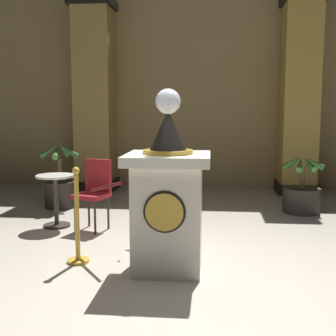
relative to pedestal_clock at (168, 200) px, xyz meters
name	(u,v)px	position (x,y,z in m)	size (l,w,h in m)	color
ground_plane	(178,270)	(0.10, -0.01, -0.73)	(11.70, 11.70, 0.00)	beige
back_wall	(196,93)	(0.10, 4.96, 1.25)	(11.70, 0.16, 3.95)	tan
pedestal_clock	(168,200)	(0.00, 0.00, 0.00)	(0.84, 0.84, 1.84)	silver
stanchion_near	(181,212)	(0.06, 1.03, -0.36)	(0.24, 0.24, 1.04)	gold
stanchion_far	(77,229)	(-0.98, 0.10, -0.36)	(0.24, 0.24, 1.04)	gold
velvet_rope	(133,184)	(-0.46, 0.57, 0.06)	(1.02, 1.02, 0.22)	#591419
column_left	(95,98)	(-1.93, 4.49, 1.16)	(0.87, 0.87, 3.79)	black
column_right	(300,97)	(2.13, 4.49, 1.16)	(0.80, 0.80, 3.79)	black
potted_palm_left	(60,189)	(-2.09, 2.74, -0.42)	(0.68, 0.68, 1.10)	#2D2823
potted_palm_right	(302,195)	(1.88, 2.74, -0.45)	(0.68, 0.63, 0.95)	#2D2823
cafe_table	(56,194)	(-1.72, 1.52, -0.26)	(0.54, 0.54, 0.73)	#332D28
cafe_chair_red	(94,188)	(-1.15, 1.44, -0.15)	(0.51, 0.51, 0.96)	black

